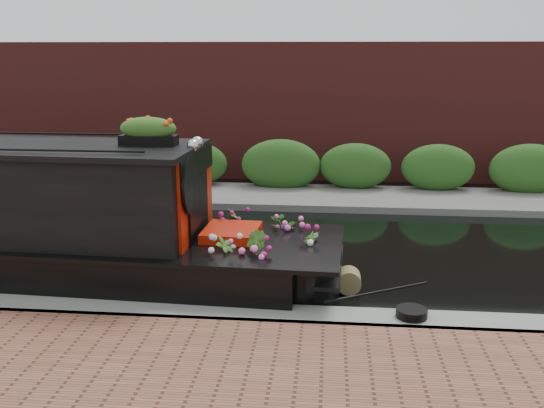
{
  "coord_description": "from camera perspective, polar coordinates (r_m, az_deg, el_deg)",
  "views": [
    {
      "loc": [
        1.42,
        -10.98,
        3.76
      ],
      "look_at": [
        0.42,
        -0.6,
        1.11
      ],
      "focal_mm": 40.0,
      "sensor_mm": 36.0,
      "label": 1
    }
  ],
  "objects": [
    {
      "name": "far_hedge",
      "position": [
        16.58,
        0.46,
        1.15
      ],
      "size": [
        40.0,
        1.1,
        2.8
      ],
      "primitive_type": "cube",
      "color": "#28541C",
      "rests_on": "ground"
    },
    {
      "name": "ground",
      "position": [
        11.7,
        -1.77,
        -4.49
      ],
      "size": [
        80.0,
        80.0,
        0.0
      ],
      "primitive_type": "plane",
      "color": "black",
      "rests_on": "ground"
    },
    {
      "name": "near_bank_coping",
      "position": [
        8.67,
        -4.57,
        -11.47
      ],
      "size": [
        40.0,
        0.6,
        0.5
      ],
      "primitive_type": "cube",
      "color": "gray",
      "rests_on": "ground"
    },
    {
      "name": "far_brick_wall",
      "position": [
        18.62,
        1.03,
        2.61
      ],
      "size": [
        40.0,
        1.0,
        8.0
      ],
      "primitive_type": "cube",
      "color": "maroon",
      "rests_on": "ground"
    },
    {
      "name": "rope_fender",
      "position": [
        9.82,
        7.24,
        -7.15
      ],
      "size": [
        0.38,
        0.36,
        0.38
      ],
      "primitive_type": "cylinder",
      "rotation": [
        1.57,
        0.0,
        0.0
      ],
      "color": "olive",
      "rests_on": "ground"
    },
    {
      "name": "coiled_mooring_rope",
      "position": [
        8.54,
        13.0,
        -9.95
      ],
      "size": [
        0.42,
        0.42,
        0.12
      ],
      "primitive_type": "cylinder",
      "color": "black",
      "rests_on": "near_bank_coping"
    },
    {
      "name": "far_bank_path",
      "position": [
        15.71,
        0.16,
        0.41
      ],
      "size": [
        40.0,
        2.4,
        0.34
      ],
      "primitive_type": "cube",
      "color": "#62625D",
      "rests_on": "ground"
    }
  ]
}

